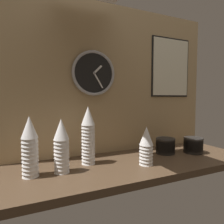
{
  "coord_description": "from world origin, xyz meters",
  "views": [
    {
      "loc": [
        -0.62,
        -1.06,
        0.39
      ],
      "look_at": [
        -0.12,
        0.04,
        0.31
      ],
      "focal_mm": 32.0,
      "sensor_mm": 36.0,
      "label": 1
    }
  ],
  "objects_px": {
    "cup_stack_center_right": "(146,146)",
    "wall_clock": "(94,73)",
    "cup_stack_left": "(61,146)",
    "bowl_stack_right": "(165,145)",
    "cup_stack_center_left": "(88,135)",
    "menu_board": "(171,68)",
    "bowl_stack_far_right": "(193,145)",
    "cup_stack_far_left": "(30,146)"
  },
  "relations": [
    {
      "from": "menu_board",
      "to": "cup_stack_left",
      "type": "bearing_deg",
      "value": -164.95
    },
    {
      "from": "bowl_stack_right",
      "to": "menu_board",
      "type": "height_order",
      "value": "menu_board"
    },
    {
      "from": "cup_stack_center_right",
      "to": "menu_board",
      "type": "height_order",
      "value": "menu_board"
    },
    {
      "from": "cup_stack_center_left",
      "to": "cup_stack_left",
      "type": "distance_m",
      "value": 0.19
    },
    {
      "from": "cup_stack_center_left",
      "to": "bowl_stack_right",
      "type": "xyz_separation_m",
      "value": [
        0.57,
        -0.01,
        -0.11
      ]
    },
    {
      "from": "bowl_stack_far_right",
      "to": "cup_stack_left",
      "type": "bearing_deg",
      "value": 179.67
    },
    {
      "from": "cup_stack_far_left",
      "to": "cup_stack_left",
      "type": "bearing_deg",
      "value": -2.9
    },
    {
      "from": "cup_stack_center_left",
      "to": "menu_board",
      "type": "distance_m",
      "value": 0.91
    },
    {
      "from": "cup_stack_far_left",
      "to": "wall_clock",
      "type": "relative_size",
      "value": 1.0
    },
    {
      "from": "cup_stack_left",
      "to": "bowl_stack_far_right",
      "type": "distance_m",
      "value": 0.94
    },
    {
      "from": "cup_stack_center_right",
      "to": "wall_clock",
      "type": "xyz_separation_m",
      "value": [
        -0.21,
        0.32,
        0.45
      ]
    },
    {
      "from": "cup_stack_far_left",
      "to": "cup_stack_center_right",
      "type": "bearing_deg",
      "value": -8.06
    },
    {
      "from": "cup_stack_center_left",
      "to": "menu_board",
      "type": "bearing_deg",
      "value": 12.85
    },
    {
      "from": "bowl_stack_far_right",
      "to": "wall_clock",
      "type": "relative_size",
      "value": 0.45
    },
    {
      "from": "bowl_stack_right",
      "to": "cup_stack_center_right",
      "type": "bearing_deg",
      "value": -150.96
    },
    {
      "from": "cup_stack_center_right",
      "to": "wall_clock",
      "type": "height_order",
      "value": "wall_clock"
    },
    {
      "from": "cup_stack_center_right",
      "to": "menu_board",
      "type": "bearing_deg",
      "value": 36.07
    },
    {
      "from": "cup_stack_center_right",
      "to": "menu_board",
      "type": "relative_size",
      "value": 0.48
    },
    {
      "from": "cup_stack_center_left",
      "to": "cup_stack_center_right",
      "type": "height_order",
      "value": "cup_stack_center_left"
    },
    {
      "from": "cup_stack_center_right",
      "to": "wall_clock",
      "type": "relative_size",
      "value": 0.75
    },
    {
      "from": "cup_stack_left",
      "to": "bowl_stack_right",
      "type": "height_order",
      "value": "cup_stack_left"
    },
    {
      "from": "cup_stack_left",
      "to": "wall_clock",
      "type": "relative_size",
      "value": 0.94
    },
    {
      "from": "cup_stack_far_left",
      "to": "wall_clock",
      "type": "distance_m",
      "value": 0.63
    },
    {
      "from": "cup_stack_center_left",
      "to": "cup_stack_center_right",
      "type": "bearing_deg",
      "value": -27.48
    },
    {
      "from": "cup_stack_left",
      "to": "bowl_stack_far_right",
      "type": "relative_size",
      "value": 2.11
    },
    {
      "from": "cup_stack_left",
      "to": "wall_clock",
      "type": "bearing_deg",
      "value": 42.22
    },
    {
      "from": "cup_stack_left",
      "to": "cup_stack_center_right",
      "type": "xyz_separation_m",
      "value": [
        0.48,
        -0.08,
        -0.03
      ]
    },
    {
      "from": "cup_stack_far_left",
      "to": "menu_board",
      "type": "relative_size",
      "value": 0.64
    },
    {
      "from": "cup_stack_center_right",
      "to": "wall_clock",
      "type": "bearing_deg",
      "value": 123.01
    },
    {
      "from": "bowl_stack_right",
      "to": "wall_clock",
      "type": "height_order",
      "value": "wall_clock"
    },
    {
      "from": "cup_stack_center_left",
      "to": "cup_stack_left",
      "type": "bearing_deg",
      "value": -155.76
    },
    {
      "from": "bowl_stack_far_right",
      "to": "bowl_stack_right",
      "type": "relative_size",
      "value": 1.0
    },
    {
      "from": "bowl_stack_far_right",
      "to": "wall_clock",
      "type": "distance_m",
      "value": 0.87
    },
    {
      "from": "cup_stack_center_left",
      "to": "cup_stack_left",
      "type": "xyz_separation_m",
      "value": [
        -0.17,
        -0.08,
        -0.03
      ]
    },
    {
      "from": "cup_stack_left",
      "to": "menu_board",
      "type": "height_order",
      "value": "menu_board"
    },
    {
      "from": "menu_board",
      "to": "wall_clock",
      "type": "bearing_deg",
      "value": -179.24
    },
    {
      "from": "cup_stack_center_left",
      "to": "bowl_stack_far_right",
      "type": "bearing_deg",
      "value": -6.2
    },
    {
      "from": "wall_clock",
      "to": "cup_stack_center_right",
      "type": "bearing_deg",
      "value": -56.99
    },
    {
      "from": "cup_stack_far_left",
      "to": "cup_stack_center_left",
      "type": "bearing_deg",
      "value": 12.07
    },
    {
      "from": "bowl_stack_far_right",
      "to": "wall_clock",
      "type": "height_order",
      "value": "wall_clock"
    },
    {
      "from": "cup_stack_left",
      "to": "cup_stack_center_right",
      "type": "height_order",
      "value": "cup_stack_left"
    },
    {
      "from": "cup_stack_center_left",
      "to": "bowl_stack_far_right",
      "type": "distance_m",
      "value": 0.77
    }
  ]
}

